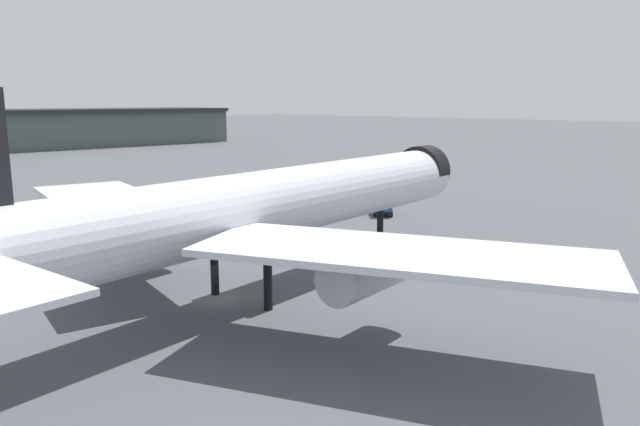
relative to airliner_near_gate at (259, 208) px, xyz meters
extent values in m
plane|color=#4C4F54|center=(-3.15, 1.91, -7.13)|extent=(900.00, 900.00, 0.00)
cylinder|color=silver|center=(0.45, 0.03, 0.13)|extent=(54.51, 8.82, 5.58)
cone|color=silver|center=(27.54, 1.65, 0.13)|extent=(6.46, 5.83, 5.47)
cylinder|color=black|center=(26.42, 1.58, 0.55)|extent=(2.84, 5.78, 5.64)
cube|color=silver|center=(-4.61, 14.75, -0.57)|extent=(14.55, 25.82, 0.45)
cylinder|color=#B7BAC1|center=(-3.14, 11.91, -2.41)|extent=(7.77, 3.52, 3.07)
cube|color=silver|center=(-2.82, -15.20, -0.57)|extent=(17.00, 25.91, 0.45)
cylinder|color=#B7BAC1|center=(-1.70, -12.20, -2.41)|extent=(7.77, 3.52, 3.07)
cylinder|color=black|center=(17.79, 1.06, -4.90)|extent=(0.67, 0.67, 4.47)
cylinder|color=black|center=(-2.43, 2.79, -4.90)|extent=(0.67, 0.67, 4.47)
cylinder|color=black|center=(-2.08, -3.06, -4.90)|extent=(0.67, 0.67, 4.47)
cube|color=black|center=(35.13, 13.24, -6.50)|extent=(5.72, 5.25, 0.35)
cube|color=#194799|center=(33.84, 12.20, -5.53)|extent=(3.16, 3.17, 1.60)
cube|color=#1E2D38|center=(33.07, 11.57, -5.21)|extent=(1.28, 1.55, 0.80)
cube|color=#194799|center=(35.90, 13.86, -5.23)|extent=(4.01, 3.86, 2.20)
cylinder|color=black|center=(34.35, 11.13, -6.68)|extent=(0.88, 0.78, 0.90)
cylinder|color=black|center=(32.91, 12.92, -6.68)|extent=(0.88, 0.78, 0.90)
cylinder|color=black|center=(37.35, 13.55, -6.68)|extent=(0.88, 0.78, 0.90)
cylinder|color=black|center=(35.90, 15.34, -6.68)|extent=(0.88, 0.78, 0.90)
camera|label=1|loc=(-32.05, -34.85, 8.41)|focal=34.02mm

